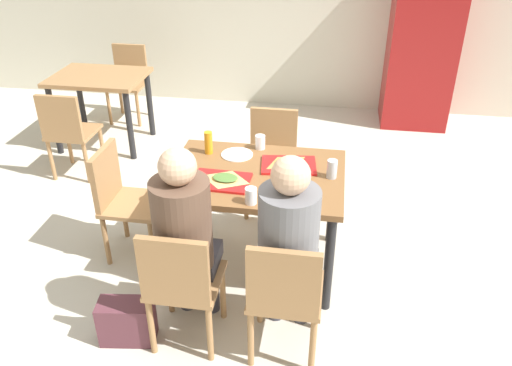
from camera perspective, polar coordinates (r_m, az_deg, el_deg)
ground_plane at (r=3.78m, az=-0.00°, el=-8.94°), size 10.00×10.00×0.02m
main_table at (r=3.40m, az=-0.00°, el=-0.32°), size 1.14×0.86×0.74m
chair_near_left at (r=2.91m, az=-8.28°, el=-10.69°), size 0.40×0.40×0.83m
chair_near_right at (r=2.82m, az=3.17°, el=-11.99°), size 0.40×0.40×0.83m
chair_far_side at (r=4.19m, az=1.78°, el=3.29°), size 0.40×0.40×0.83m
chair_left_end at (r=3.74m, az=-14.62°, el=-1.30°), size 0.40×0.40×0.83m
person_in_red at (r=2.87m, az=-7.85°, el=-5.16°), size 0.32×0.42×1.24m
person_in_brown_jacket at (r=2.77m, az=3.64°, el=-6.28°), size 0.32×0.42×1.24m
tray_red_near at (r=3.26m, az=-3.90°, el=0.23°), size 0.37×0.27×0.02m
tray_red_far at (r=3.44m, az=3.63°, el=1.98°), size 0.39×0.30×0.02m
paper_plate_center at (r=3.59m, az=-2.11°, el=3.16°), size 0.22×0.22×0.01m
paper_plate_near_edge at (r=3.13m, az=2.41°, el=-1.14°), size 0.22×0.22×0.01m
pizza_slice_a at (r=3.25m, az=-3.41°, el=0.51°), size 0.26×0.21×0.02m
pizza_slice_b at (r=3.45m, az=3.35°, el=2.37°), size 0.27×0.26×0.02m
plastic_cup_a at (r=3.66m, az=0.47°, el=4.54°), size 0.07×0.07×0.10m
plastic_cup_b at (r=3.02m, az=-0.57°, el=-1.42°), size 0.07×0.07×0.10m
soda_can at (r=3.31m, az=8.39°, el=1.54°), size 0.07×0.07×0.12m
condiment_bottle at (r=3.60m, az=-5.27°, el=4.46°), size 0.06×0.06×0.16m
foil_bundle at (r=3.42m, az=-8.14°, el=2.28°), size 0.10×0.10×0.10m
handbag at (r=3.23m, az=-14.06°, el=-14.61°), size 0.34×0.20×0.28m
drink_fridge at (r=5.99m, az=17.96°, el=14.93°), size 0.70×0.60×1.90m
background_table at (r=5.47m, az=-16.85°, el=10.07°), size 0.90×0.70×0.74m
background_chair_near at (r=4.92m, az=-20.07°, el=5.59°), size 0.40×0.40×0.83m
background_chair_far at (r=6.15m, az=-13.87°, el=11.29°), size 0.40×0.40×0.83m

